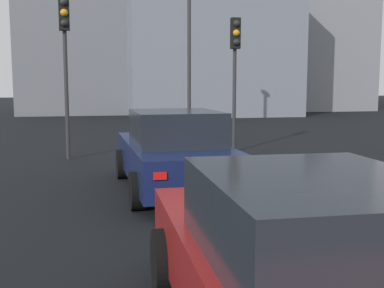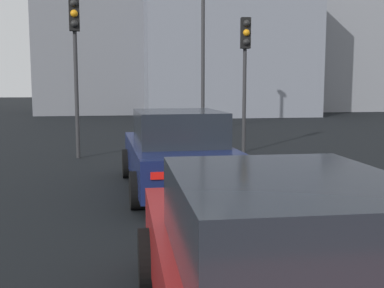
{
  "view_description": "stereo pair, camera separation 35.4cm",
  "coord_description": "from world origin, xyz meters",
  "px_view_note": "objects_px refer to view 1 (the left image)",
  "views": [
    {
      "loc": [
        0.42,
        1.72,
        2.07
      ],
      "look_at": [
        8.16,
        0.13,
        1.08
      ],
      "focal_mm": 44.81,
      "sensor_mm": 36.0,
      "label": 1
    },
    {
      "loc": [
        0.35,
        1.38,
        2.07
      ],
      "look_at": [
        8.16,
        0.13,
        1.08
      ],
      "focal_mm": 44.81,
      "sensor_mm": 36.0,
      "label": 2
    }
  ],
  "objects_px": {
    "car_navy_lead": "(174,152)",
    "traffic_light_near_right": "(65,44)",
    "traffic_light_near_left": "(235,56)",
    "car_red_second": "(305,270)",
    "street_lamp_kerbside": "(189,41)"
  },
  "relations": [
    {
      "from": "car_red_second",
      "to": "street_lamp_kerbside",
      "type": "height_order",
      "value": "street_lamp_kerbside"
    },
    {
      "from": "traffic_light_near_right",
      "to": "traffic_light_near_left",
      "type": "bearing_deg",
      "value": 90.67
    },
    {
      "from": "car_navy_lead",
      "to": "traffic_light_near_left",
      "type": "xyz_separation_m",
      "value": [
        4.84,
        -2.67,
        2.14
      ]
    },
    {
      "from": "car_red_second",
      "to": "traffic_light_near_left",
      "type": "bearing_deg",
      "value": -13.0
    },
    {
      "from": "traffic_light_near_left",
      "to": "car_red_second",
      "type": "bearing_deg",
      "value": -10.7
    },
    {
      "from": "car_navy_lead",
      "to": "car_red_second",
      "type": "xyz_separation_m",
      "value": [
        -5.96,
        0.02,
        -0.05
      ]
    },
    {
      "from": "traffic_light_near_right",
      "to": "street_lamp_kerbside",
      "type": "bearing_deg",
      "value": 143.32
    },
    {
      "from": "street_lamp_kerbside",
      "to": "car_red_second",
      "type": "bearing_deg",
      "value": 171.39
    },
    {
      "from": "car_navy_lead",
      "to": "car_red_second",
      "type": "height_order",
      "value": "car_navy_lead"
    },
    {
      "from": "car_navy_lead",
      "to": "traffic_light_near_right",
      "type": "distance_m",
      "value": 5.52
    },
    {
      "from": "car_red_second",
      "to": "traffic_light_near_right",
      "type": "distance_m",
      "value": 10.91
    },
    {
      "from": "car_navy_lead",
      "to": "street_lamp_kerbside",
      "type": "distance_m",
      "value": 12.88
    },
    {
      "from": "car_navy_lead",
      "to": "traffic_light_near_left",
      "type": "distance_m",
      "value": 5.93
    },
    {
      "from": "car_red_second",
      "to": "traffic_light_near_right",
      "type": "height_order",
      "value": "traffic_light_near_right"
    },
    {
      "from": "car_red_second",
      "to": "traffic_light_near_left",
      "type": "xyz_separation_m",
      "value": [
        10.8,
        -2.69,
        2.19
      ]
    }
  ]
}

